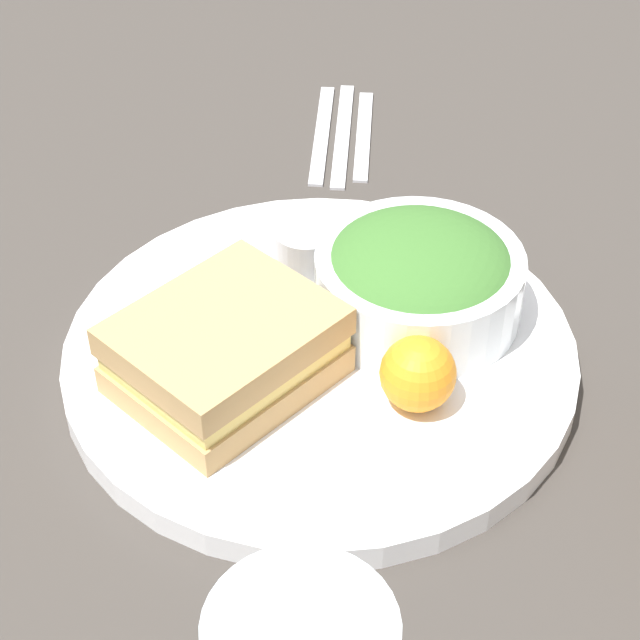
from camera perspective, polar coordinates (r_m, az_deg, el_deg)
name	(u,v)px	position (r m, az deg, el deg)	size (l,w,h in m)	color
ground_plane	(320,364)	(0.71, 0.00, -2.36)	(4.00, 4.00, 0.00)	#3D3833
plate	(320,354)	(0.70, 0.00, -1.81)	(0.33, 0.33, 0.02)	white
sandwich	(226,350)	(0.65, -5.06, -1.63)	(0.14, 0.12, 0.05)	tan
salad_bowl	(419,277)	(0.70, 5.30, 2.29)	(0.14, 0.14, 0.06)	white
dressing_cup	(306,252)	(0.74, -0.73, 3.66)	(0.05, 0.05, 0.04)	#B7B7BC
orange_wedge	(418,374)	(0.64, 5.24, -2.88)	(0.05, 0.05, 0.05)	orange
fork	(322,132)	(0.94, 0.11, 9.97)	(0.16, 0.01, 0.01)	silver
knife	(343,133)	(0.94, 1.22, 9.93)	(0.17, 0.01, 0.01)	silver
spoon	(364,134)	(0.94, 2.34, 9.89)	(0.15, 0.01, 0.01)	silver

